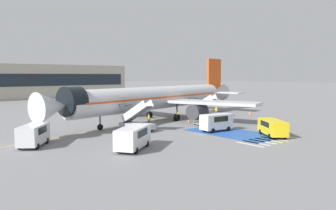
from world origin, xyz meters
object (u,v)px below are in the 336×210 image
traffic_cone_1 (231,121)px  traffic_cone_0 (250,112)px  boarding_stairs_aft (204,112)px  ground_crew_2 (216,110)px  airliner (159,98)px  baggage_cart (202,124)px  boarding_stairs_forward (137,123)px  service_van_0 (133,136)px  traffic_cone_2 (189,121)px  fuel_tanker (114,100)px  ground_crew_0 (177,115)px  service_van_2 (273,126)px  ground_crew_1 (149,119)px  service_van_1 (33,134)px  service_van_3 (216,121)px

traffic_cone_1 → traffic_cone_0: bearing=22.2°
boarding_stairs_aft → ground_crew_2: (4.35, 0.83, -0.08)m
airliner → baggage_cart: size_ratio=15.02×
boarding_stairs_forward → service_van_0: size_ratio=0.99×
boarding_stairs_aft → traffic_cone_0: size_ratio=8.87×
service_van_0 → traffic_cone_2: (17.68, 10.04, -1.12)m
boarding_stairs_aft → fuel_tanker: boarding_stairs_aft is taller
fuel_tanker → ground_crew_0: fuel_tanker is taller
traffic_cone_0 → traffic_cone_1: (-11.98, -4.88, 0.00)m
boarding_stairs_forward → traffic_cone_1: size_ratio=8.80×
boarding_stairs_forward → ground_crew_2: boarding_stairs_forward is taller
boarding_stairs_forward → service_van_2: 17.55m
boarding_stairs_aft → ground_crew_1: size_ratio=3.15×
boarding_stairs_aft → ground_crew_1: boarding_stairs_aft is taller
service_van_0 → traffic_cone_1: 23.29m
fuel_tanker → traffic_cone_2: fuel_tanker is taller
service_van_0 → traffic_cone_2: size_ratio=11.26×
service_van_2 → traffic_cone_0: 23.37m
service_van_0 → service_van_1: size_ratio=1.15×
service_van_2 → ground_crew_1: size_ratio=3.05×
ground_crew_0 → traffic_cone_1: size_ratio=2.77×
service_van_1 → service_van_2: size_ratio=0.92×
ground_crew_2 → traffic_cone_1: size_ratio=2.62×
traffic_cone_0 → traffic_cone_2: 16.90m
service_van_3 → traffic_cone_0: 21.67m
service_van_1 → traffic_cone_1: 29.90m
service_van_3 → ground_crew_1: 10.32m
traffic_cone_2 → service_van_0: bearing=-150.4°
service_van_3 → ground_crew_2: service_van_3 is taller
traffic_cone_1 → ground_crew_2: bearing=54.8°
service_van_0 → service_van_1: 10.80m
airliner → fuel_tanker: 25.14m
service_van_1 → baggage_cart: service_van_1 is taller
boarding_stairs_aft → traffic_cone_1: size_ratio=8.80×
ground_crew_2 → ground_crew_1: bearing=82.8°
boarding_stairs_aft → ground_crew_2: size_ratio=3.35×
boarding_stairs_aft → service_van_1: 31.34m
boarding_stairs_forward → ground_crew_2: 21.92m
traffic_cone_1 → boarding_stairs_aft: bearing=80.1°
boarding_stairs_forward → traffic_cone_0: 27.88m
boarding_stairs_forward → service_van_2: boarding_stairs_forward is taller
boarding_stairs_forward → service_van_1: size_ratio=1.13×
ground_crew_0 → traffic_cone_2: bearing=36.7°
service_van_1 → traffic_cone_1: (29.77, -2.56, -1.06)m
service_van_1 → traffic_cone_0: 41.83m
airliner → fuel_tanker: airliner is taller
traffic_cone_0 → service_van_1: bearing=-176.8°
fuel_tanker → traffic_cone_1: (0.66, -34.18, -1.33)m
service_van_1 → boarding_stairs_aft: bearing=47.1°
airliner → service_van_0: airliner is taller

